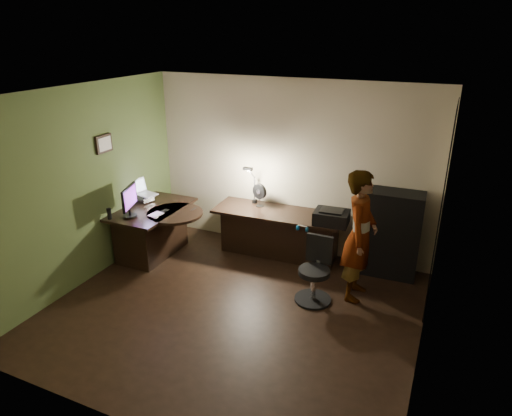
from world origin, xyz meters
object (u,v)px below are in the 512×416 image
at_px(monitor, 129,205).
at_px(person, 360,236).
at_px(desk_right, 278,234).
at_px(cabinet, 390,233).
at_px(office_chair, 314,271).
at_px(desk_left, 154,231).

distance_m(monitor, person, 3.28).
distance_m(desk_right, cabinet, 1.68).
xyz_separation_m(monitor, office_chair, (2.76, 0.17, -0.53)).
distance_m(desk_left, office_chair, 2.70).
height_order(desk_right, office_chair, office_chair).
bearing_deg(cabinet, desk_left, -167.62).
xyz_separation_m(desk_left, desk_right, (1.79, 0.75, -0.02)).
relative_size(cabinet, office_chair, 1.45).
bearing_deg(desk_left, office_chair, -5.83).
bearing_deg(desk_right, office_chair, -50.25).
relative_size(desk_left, person, 0.77).
height_order(cabinet, person, person).
bearing_deg(cabinet, monitor, -161.67).
bearing_deg(desk_left, monitor, -100.12).
relative_size(desk_right, cabinet, 1.58).
relative_size(desk_left, cabinet, 1.08).
bearing_deg(desk_left, cabinet, 14.14).
relative_size(desk_left, desk_right, 0.68).
relative_size(monitor, office_chair, 0.58).
bearing_deg(desk_left, person, 1.45).
distance_m(desk_left, cabinet, 3.57).
height_order(monitor, person, person).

